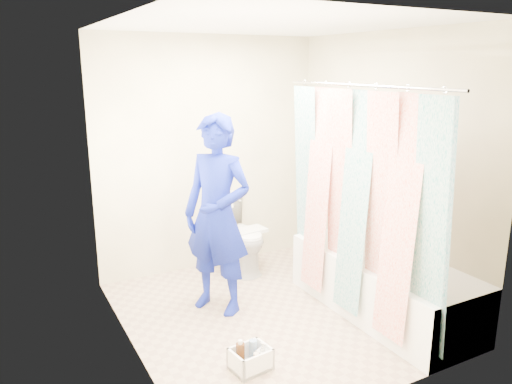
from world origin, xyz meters
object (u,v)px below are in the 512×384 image
plumber (217,215)px  cleaning_caddy (252,359)px  bathtub (382,283)px  toilet (238,235)px

plumber → cleaning_caddy: size_ratio=5.90×
bathtub → toilet: size_ratio=2.29×
toilet → cleaning_caddy: 1.83m
toilet → plumber: size_ratio=0.44×
cleaning_caddy → bathtub: bearing=1.6°
bathtub → cleaning_caddy: (-1.39, -0.21, -0.19)m
bathtub → cleaning_caddy: bathtub is taller
toilet → cleaning_caddy: size_ratio=2.62×
bathtub → plumber: size_ratio=1.02×
bathtub → cleaning_caddy: size_ratio=5.99×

